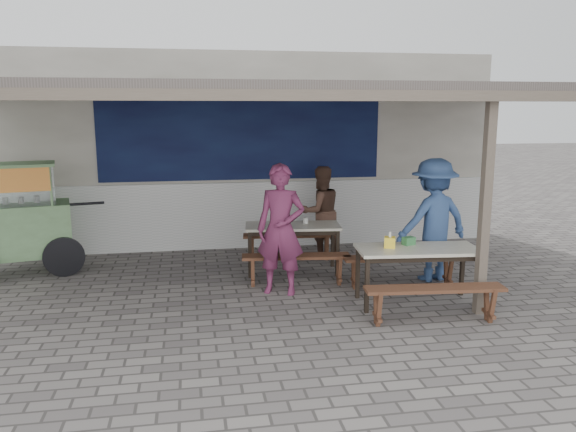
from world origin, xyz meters
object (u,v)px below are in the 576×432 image
(table_left, at_px, (293,230))
(condiment_jar, at_px, (305,221))
(bench_left_street, at_px, (296,262))
(patron_right_table, at_px, (433,220))
(condiment_bowl, at_px, (278,224))
(bench_left_wall, at_px, (290,241))
(patron_wall_side, at_px, (320,212))
(table_right, at_px, (418,254))
(tissue_box, at_px, (390,242))
(donation_box, at_px, (409,241))
(bench_right_wall, at_px, (402,264))
(patron_street_side, at_px, (281,229))
(vendor_cart, at_px, (17,215))
(bench_right_street, at_px, (434,296))

(table_left, xyz_separation_m, condiment_jar, (0.22, 0.08, 0.12))
(bench_left_street, height_order, patron_right_table, patron_right_table)
(condiment_bowl, bearing_deg, bench_left_wall, 65.55)
(patron_wall_side, bearing_deg, table_right, 91.71)
(patron_wall_side, relative_size, patron_right_table, 0.86)
(patron_wall_side, relative_size, tissue_box, 11.27)
(condiment_bowl, bearing_deg, condiment_jar, 8.20)
(donation_box, bearing_deg, tissue_box, -161.70)
(donation_box, bearing_deg, patron_wall_side, 104.53)
(table_right, bearing_deg, bench_right_wall, 90.00)
(table_left, height_order, donation_box, donation_box)
(bench_left_wall, distance_m, condiment_bowl, 0.84)
(patron_wall_side, bearing_deg, patron_street_side, 48.75)
(bench_right_wall, distance_m, vendor_cart, 5.79)
(table_left, bearing_deg, vendor_cart, 177.68)
(patron_wall_side, bearing_deg, bench_left_street, 52.19)
(bench_left_wall, distance_m, patron_wall_side, 0.75)
(patron_right_table, xyz_separation_m, condiment_bowl, (-2.19, 0.74, -0.13))
(condiment_bowl, bearing_deg, table_right, -47.91)
(vendor_cart, bearing_deg, bench_right_wall, -28.56)
(bench_right_street, height_order, donation_box, donation_box)
(patron_street_side, xyz_separation_m, patron_wall_side, (0.99, 1.84, -0.12))
(tissue_box, bearing_deg, patron_right_table, 42.01)
(table_right, relative_size, patron_wall_side, 1.04)
(condiment_jar, bearing_deg, patron_wall_side, 61.92)
(bench_left_street, bearing_deg, table_right, -30.09)
(tissue_box, bearing_deg, patron_street_side, 153.22)
(vendor_cart, height_order, patron_wall_side, vendor_cart)
(condiment_jar, bearing_deg, table_left, -160.08)
(bench_right_wall, bearing_deg, condiment_bowl, 152.81)
(table_right, distance_m, condiment_bowl, 2.32)
(tissue_box, relative_size, condiment_jar, 1.62)
(donation_box, relative_size, condiment_bowl, 0.89)
(bench_left_wall, xyz_separation_m, patron_street_side, (-0.42, -1.63, 0.56))
(table_left, distance_m, vendor_cart, 4.19)
(bench_left_street, relative_size, tissue_box, 11.36)
(table_left, distance_m, tissue_box, 1.89)
(table_left, relative_size, bench_left_street, 0.96)
(condiment_jar, height_order, condiment_bowl, condiment_jar)
(bench_right_street, xyz_separation_m, tissue_box, (-0.29, 0.77, 0.47))
(bench_right_wall, bearing_deg, patron_right_table, 32.38)
(table_right, height_order, vendor_cart, vendor_cart)
(table_right, relative_size, bench_right_street, 0.96)
(bench_left_street, bearing_deg, donation_box, -26.02)
(bench_left_street, bearing_deg, bench_right_wall, -7.00)
(bench_left_street, relative_size, bench_left_wall, 1.00)
(vendor_cart, height_order, condiment_jar, vendor_cart)
(table_right, xyz_separation_m, bench_right_wall, (0.06, 0.68, -0.33))
(patron_right_table, xyz_separation_m, donation_box, (-0.70, -0.79, -0.10))
(table_right, height_order, bench_right_wall, table_right)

